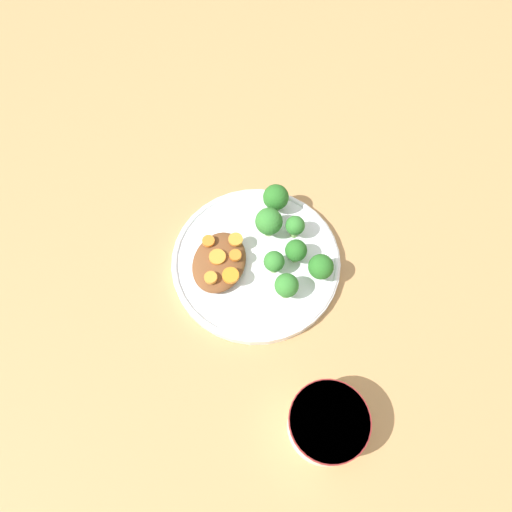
% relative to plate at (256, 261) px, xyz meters
% --- Properties ---
extents(ground_plane, '(4.00, 4.00, 0.00)m').
position_rel_plate_xyz_m(ground_plane, '(0.00, 0.00, -0.01)').
color(ground_plane, tan).
extents(plate, '(0.28, 0.28, 0.02)m').
position_rel_plate_xyz_m(plate, '(0.00, 0.00, 0.00)').
color(plate, white).
rests_on(plate, ground_plane).
extents(dip_bowl, '(0.11, 0.11, 0.06)m').
position_rel_plate_xyz_m(dip_bowl, '(-0.22, -0.16, 0.02)').
color(dip_bowl, white).
rests_on(dip_bowl, ground_plane).
extents(stew_mound, '(0.11, 0.08, 0.02)m').
position_rel_plate_xyz_m(stew_mound, '(-0.02, 0.05, 0.02)').
color(stew_mound, brown).
rests_on(stew_mound, plate).
extents(broccoli_floret_0, '(0.04, 0.04, 0.05)m').
position_rel_plate_xyz_m(broccoli_floret_0, '(0.02, -0.06, 0.03)').
color(broccoli_floret_0, '#759E51').
rests_on(broccoli_floret_0, plate).
extents(broccoli_floret_1, '(0.04, 0.04, 0.05)m').
position_rel_plate_xyz_m(broccoli_floret_1, '(-0.00, -0.11, 0.04)').
color(broccoli_floret_1, '#759E51').
rests_on(broccoli_floret_1, plate).
extents(broccoli_floret_2, '(0.04, 0.04, 0.05)m').
position_rel_plate_xyz_m(broccoli_floret_2, '(-0.04, -0.06, 0.03)').
color(broccoli_floret_2, '#759E51').
rests_on(broccoli_floret_2, plate).
extents(broccoli_floret_3, '(0.04, 0.04, 0.06)m').
position_rel_plate_xyz_m(broccoli_floret_3, '(0.10, -0.01, 0.04)').
color(broccoli_floret_3, '#759E51').
rests_on(broccoli_floret_3, plate).
extents(broccoli_floret_4, '(0.03, 0.03, 0.05)m').
position_rel_plate_xyz_m(broccoli_floret_4, '(0.06, -0.05, 0.04)').
color(broccoli_floret_4, '#759E51').
rests_on(broccoli_floret_4, plate).
extents(broccoli_floret_5, '(0.05, 0.05, 0.06)m').
position_rel_plate_xyz_m(broccoli_floret_5, '(0.06, -0.01, 0.04)').
color(broccoli_floret_5, '#7FA85B').
rests_on(broccoli_floret_5, plate).
extents(broccoli_floret_6, '(0.03, 0.03, 0.05)m').
position_rel_plate_xyz_m(broccoli_floret_6, '(-0.01, -0.03, 0.03)').
color(broccoli_floret_6, '#7FA85B').
rests_on(broccoli_floret_6, plate).
extents(carrot_slice_0, '(0.03, 0.03, 0.01)m').
position_rel_plate_xyz_m(carrot_slice_0, '(-0.05, 0.03, 0.03)').
color(carrot_slice_0, orange).
rests_on(carrot_slice_0, stew_mound).
extents(carrot_slice_1, '(0.03, 0.03, 0.00)m').
position_rel_plate_xyz_m(carrot_slice_1, '(-0.02, 0.06, 0.03)').
color(carrot_slice_1, orange).
rests_on(carrot_slice_1, stew_mound).
extents(carrot_slice_2, '(0.02, 0.02, 0.01)m').
position_rel_plate_xyz_m(carrot_slice_2, '(-0.06, 0.06, 0.03)').
color(carrot_slice_2, orange).
rests_on(carrot_slice_2, stew_mound).
extents(carrot_slice_3, '(0.02, 0.02, 0.01)m').
position_rel_plate_xyz_m(carrot_slice_3, '(0.01, 0.04, 0.03)').
color(carrot_slice_3, orange).
rests_on(carrot_slice_3, stew_mound).
extents(carrot_slice_4, '(0.02, 0.02, 0.01)m').
position_rel_plate_xyz_m(carrot_slice_4, '(0.00, 0.08, 0.03)').
color(carrot_slice_4, orange).
rests_on(carrot_slice_4, stew_mound).
extents(carrot_slice_5, '(0.02, 0.02, 0.01)m').
position_rel_plate_xyz_m(carrot_slice_5, '(-0.01, 0.03, 0.03)').
color(carrot_slice_5, orange).
rests_on(carrot_slice_5, stew_mound).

